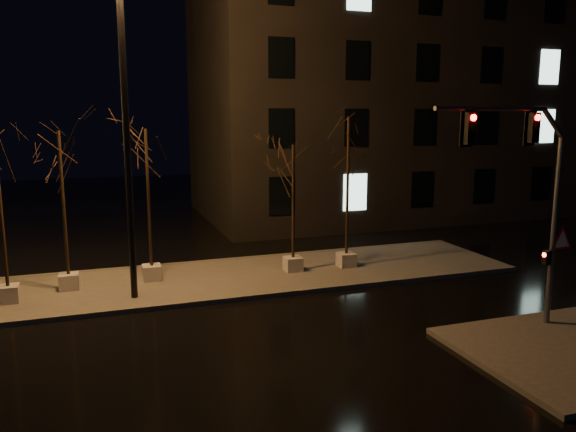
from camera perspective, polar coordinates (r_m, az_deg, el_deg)
name	(u,v)px	position (r m, az deg, el deg)	size (l,w,h in m)	color
ground	(282,338)	(16.00, -0.58, -12.30)	(90.00, 90.00, 0.00)	black
median	(232,278)	(21.43, -5.74, -6.24)	(22.00, 5.00, 0.15)	#4E4C45
building	(401,93)	(37.10, 11.37, 12.14)	(25.00, 12.00, 15.00)	black
tree_1	(61,167)	(20.35, -22.09, 4.62)	(1.80, 1.80, 5.61)	#B5B0A9
tree_2	(147,163)	(20.62, -14.14, 5.21)	(1.80, 1.80, 5.65)	#B5B0A9
tree_3	(293,174)	(21.24, 0.53, 4.32)	(1.80, 1.80, 5.00)	#B5B0A9
tree_4	(348,151)	(21.94, 6.14, 6.59)	(1.80, 1.80, 6.08)	#B5B0A9
traffic_signal_mast	(531,186)	(16.69, 23.47, 2.82)	(5.07, 0.45, 6.20)	slate
streetlight_main	(125,107)	(18.63, -16.22, 10.60)	(2.70, 0.61, 10.80)	black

